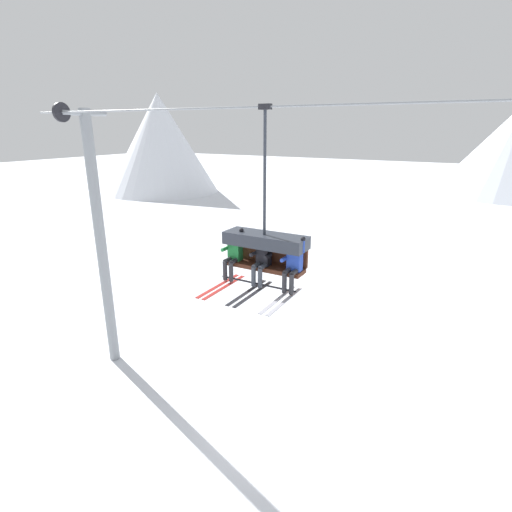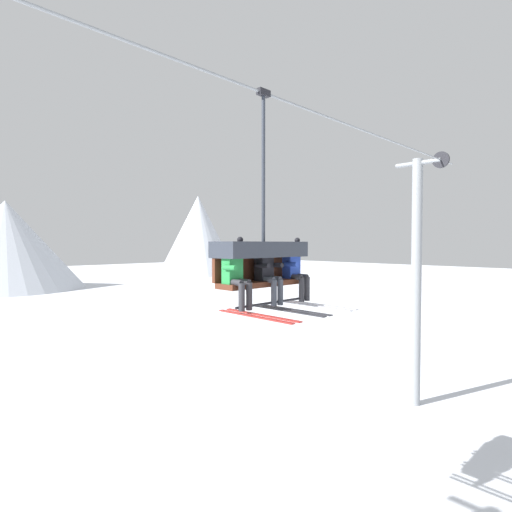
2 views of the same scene
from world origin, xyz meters
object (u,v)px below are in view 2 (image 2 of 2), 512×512
Objects in this scene: skier_blue at (296,269)px; chairlift_chair at (261,255)px; skier_green at (237,274)px; skier_black at (269,273)px; lift_tower_far at (417,276)px.

chairlift_chair is at bearing 165.23° from skier_blue.
chairlift_chair is 2.37× the size of skier_green.
skier_green is (-0.80, -0.21, -0.32)m from chairlift_chair.
skier_black is at bearing -179.52° from skier_blue.
lift_tower_far is 5.28× the size of skier_blue.
chairlift_chair is (-8.67, -0.71, 0.98)m from lift_tower_far.
lift_tower_far is at bearing 6.13° from skier_black.
skier_green is at bearing 180.00° from skier_blue.
skier_blue is at bearing -14.77° from chairlift_chair.
lift_tower_far is 2.23× the size of chairlift_chair.
skier_black is (0.80, -0.01, -0.02)m from skier_green.
chairlift_chair is 2.37× the size of skier_black.
skier_green is at bearing 179.51° from skier_black.
chairlift_chair is 0.89m from skier_green.
skier_green reaches higher than skier_black.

